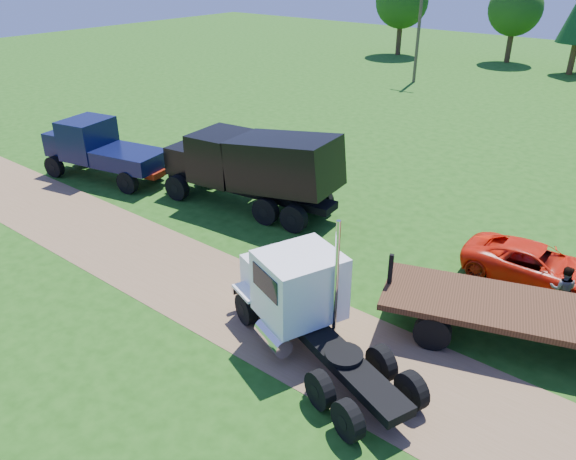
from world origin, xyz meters
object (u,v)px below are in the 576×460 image
Objects in this scene: black_dump_truck at (254,165)px; navy_truck at (98,149)px; flatbed_trailer at (535,318)px; white_semi_tractor at (300,299)px; orange_pickup at (535,265)px.

navy_truck is (-8.70, -2.13, -0.54)m from black_dump_truck.
flatbed_trailer is at bearing -12.48° from navy_truck.
navy_truck is (-16.24, 4.22, 0.06)m from white_semi_tractor.
white_semi_tractor reaches higher than navy_truck.
navy_truck is 21.69m from flatbed_trailer.
white_semi_tractor reaches higher than black_dump_truck.
white_semi_tractor reaches higher than orange_pickup.
navy_truck is at bearing -173.56° from black_dump_truck.
flatbed_trailer is at bearing -165.53° from orange_pickup.
black_dump_truck is 8.97m from navy_truck.
black_dump_truck is 1.26× the size of navy_truck.
navy_truck reaches higher than flatbed_trailer.
black_dump_truck is 12.05m from orange_pickup.
black_dump_truck reaches higher than orange_pickup.
black_dump_truck reaches higher than navy_truck.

